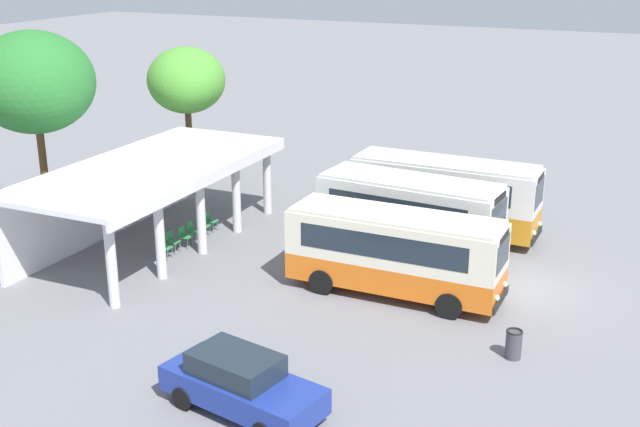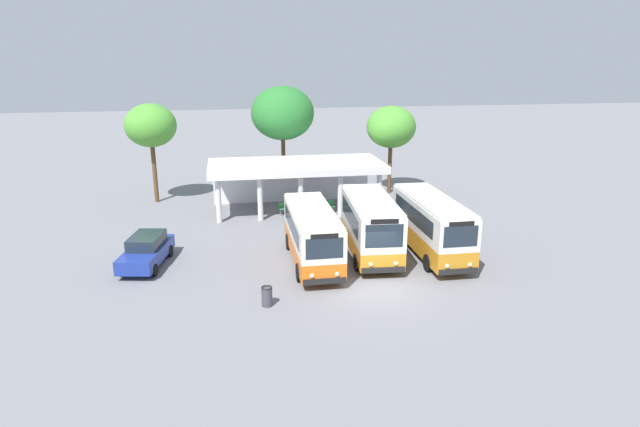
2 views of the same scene
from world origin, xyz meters
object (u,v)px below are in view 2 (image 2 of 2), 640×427
object	(u,v)px
waiting_chair_end_by_column	(282,207)
waiting_chair_fourth_seat	(312,206)
parked_car_flank	(146,250)
waiting_chair_far_end_seat	(331,205)
city_bus_nearest_orange	(312,233)
waiting_chair_middle_seat	(302,207)
waiting_chair_fifth_seat	(321,206)
litter_bin_apron	(267,296)
waiting_chair_second_from_end	(292,207)
city_bus_second_in_row	(371,224)
city_bus_middle_cream	(431,224)

from	to	relation	value
waiting_chair_end_by_column	waiting_chair_fourth_seat	world-z (taller)	same
parked_car_flank	waiting_chair_end_by_column	size ratio (longest dim) A/B	5.44
waiting_chair_far_end_seat	city_bus_nearest_orange	bearing A→B (deg)	-106.92
waiting_chair_middle_seat	waiting_chair_fifth_seat	size ratio (longest dim) A/B	1.00
city_bus_nearest_orange	litter_bin_apron	bearing A→B (deg)	-120.49
city_bus_nearest_orange	parked_car_flank	size ratio (longest dim) A/B	1.61
waiting_chair_second_from_end	waiting_chair_middle_seat	distance (m)	0.70
waiting_chair_fifth_seat	waiting_chair_far_end_seat	distance (m)	0.69
city_bus_nearest_orange	litter_bin_apron	world-z (taller)	city_bus_nearest_orange
parked_car_flank	city_bus_second_in_row	bearing A→B (deg)	-2.61
litter_bin_apron	city_bus_middle_cream	bearing A→B (deg)	27.58
city_bus_nearest_orange	waiting_chair_second_from_end	distance (m)	9.42
litter_bin_apron	city_bus_second_in_row	bearing A→B (deg)	41.10
city_bus_nearest_orange	parked_car_flank	distance (m)	8.72
waiting_chair_middle_seat	waiting_chair_far_end_seat	distance (m)	2.06
litter_bin_apron	parked_car_flank	bearing A→B (deg)	134.71
city_bus_second_in_row	waiting_chair_fifth_seat	distance (m)	8.82
waiting_chair_far_end_seat	waiting_chair_middle_seat	bearing A→B (deg)	-177.95
waiting_chair_fifth_seat	litter_bin_apron	bearing A→B (deg)	-109.43
waiting_chair_far_end_seat	city_bus_middle_cream	bearing A→B (deg)	-67.19
parked_car_flank	waiting_chair_fourth_seat	distance (m)	12.96
city_bus_middle_cream	waiting_chair_fourth_seat	size ratio (longest dim) A/B	9.12
city_bus_middle_cream	waiting_chair_far_end_seat	distance (m)	9.95
city_bus_middle_cream	waiting_chair_far_end_seat	world-z (taller)	city_bus_middle_cream
waiting_chair_end_by_column	waiting_chair_middle_seat	distance (m)	1.37
city_bus_second_in_row	parked_car_flank	distance (m)	11.99
city_bus_second_in_row	waiting_chair_second_from_end	distance (m)	9.41
city_bus_nearest_orange	city_bus_middle_cream	xyz separation A→B (m)	(6.66, 0.20, 0.11)
waiting_chair_fifth_seat	waiting_chair_end_by_column	bearing A→B (deg)	-179.71
city_bus_middle_cream	litter_bin_apron	world-z (taller)	city_bus_middle_cream
waiting_chair_end_by_column	waiting_chair_fifth_seat	size ratio (longest dim) A/B	1.00
city_bus_middle_cream	waiting_chair_fifth_seat	xyz separation A→B (m)	(-4.51, 9.05, -1.24)
waiting_chair_middle_seat	city_bus_middle_cream	bearing A→B (deg)	-56.91
waiting_chair_end_by_column	waiting_chair_fourth_seat	bearing A→B (deg)	1.44
city_bus_nearest_orange	waiting_chair_second_from_end	xyz separation A→B (m)	(0.09, 9.35, -1.13)
waiting_chair_fourth_seat	waiting_chair_fifth_seat	bearing A→B (deg)	-3.17
waiting_chair_end_by_column	waiting_chair_middle_seat	bearing A→B (deg)	-0.43
waiting_chair_end_by_column	city_bus_nearest_orange	bearing A→B (deg)	-86.32
litter_bin_apron	waiting_chair_second_from_end	bearing A→B (deg)	78.45
litter_bin_apron	waiting_chair_far_end_seat	bearing A→B (deg)	68.19
parked_car_flank	waiting_chair_end_by_column	xyz separation A→B (m)	(8.01, 8.09, -0.31)
waiting_chair_middle_seat	waiting_chair_far_end_seat	bearing A→B (deg)	2.05
city_bus_nearest_orange	waiting_chair_fourth_seat	distance (m)	9.48
city_bus_nearest_orange	city_bus_second_in_row	distance (m)	3.39
city_bus_second_in_row	waiting_chair_far_end_seat	size ratio (longest dim) A/B	8.33
city_bus_nearest_orange	waiting_chair_middle_seat	xyz separation A→B (m)	(0.78, 9.23, -1.13)
city_bus_nearest_orange	litter_bin_apron	xyz separation A→B (m)	(-2.79, -4.73, -1.20)
waiting_chair_second_from_end	waiting_chair_fourth_seat	xyz separation A→B (m)	(1.37, -0.06, 0.00)
city_bus_middle_cream	waiting_chair_second_from_end	distance (m)	11.33
waiting_chair_far_end_seat	litter_bin_apron	distance (m)	15.12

